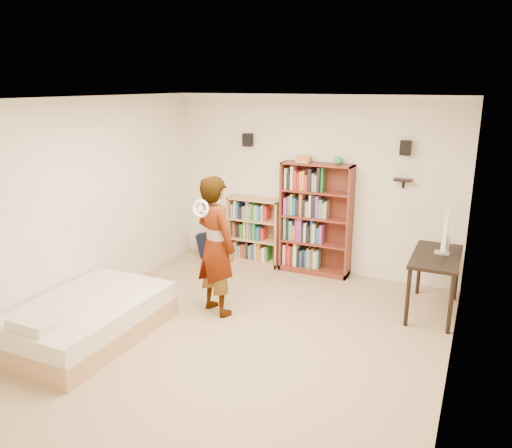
{
  "coord_description": "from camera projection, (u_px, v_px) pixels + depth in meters",
  "views": [
    {
      "loc": [
        2.35,
        -4.69,
        2.85
      ],
      "look_at": [
        -0.08,
        0.6,
        1.21
      ],
      "focal_mm": 35.0,
      "sensor_mm": 36.0,
      "label": 1
    }
  ],
  "objects": [
    {
      "name": "tall_bookshelf",
      "position": [
        316.0,
        219.0,
        7.58
      ],
      "size": [
        1.08,
        0.32,
        1.71
      ],
      "primitive_type": null,
      "color": "maroon",
      "rests_on": "ground"
    },
    {
      "name": "low_bookshelf",
      "position": [
        255.0,
        231.0,
        8.07
      ],
      "size": [
        0.87,
        0.33,
        1.09
      ],
      "primitive_type": null,
      "color": "tan",
      "rests_on": "ground"
    },
    {
      "name": "wall_shelf",
      "position": [
        403.0,
        180.0,
        6.96
      ],
      "size": [
        0.25,
        0.16,
        0.02
      ],
      "primitive_type": "cube",
      "color": "black",
      "rests_on": "room_shell"
    },
    {
      "name": "ground",
      "position": [
        241.0,
        337.0,
        5.82
      ],
      "size": [
        4.5,
        5.0,
        0.01
      ],
      "primitive_type": "cube",
      "color": "tan",
      "rests_on": "ground"
    },
    {
      "name": "imac",
      "position": [
        444.0,
        234.0,
        6.23
      ],
      "size": [
        0.13,
        0.51,
        0.51
      ],
      "primitive_type": null,
      "rotation": [
        0.0,
        0.0,
        0.05
      ],
      "color": "white",
      "rests_on": "computer_desk"
    },
    {
      "name": "person",
      "position": [
        216.0,
        246.0,
        6.23
      ],
      "size": [
        0.77,
        0.65,
        1.78
      ],
      "primitive_type": "imported",
      "rotation": [
        0.0,
        0.0,
        2.72
      ],
      "color": "black",
      "rests_on": "ground"
    },
    {
      "name": "room_shell",
      "position": [
        239.0,
        189.0,
        5.34
      ],
      "size": [
        4.52,
        5.02,
        2.71
      ],
      "color": "white",
      "rests_on": "ground"
    },
    {
      "name": "speaker_left",
      "position": [
        248.0,
        140.0,
        7.8
      ],
      "size": [
        0.14,
        0.12,
        0.2
      ],
      "primitive_type": "cube",
      "color": "black",
      "rests_on": "room_shell"
    },
    {
      "name": "computer_desk",
      "position": [
        434.0,
        284.0,
        6.35
      ],
      "size": [
        0.57,
        1.14,
        0.78
      ],
      "primitive_type": null,
      "color": "black",
      "rests_on": "ground"
    },
    {
      "name": "navy_bag",
      "position": [
        208.0,
        245.0,
        8.41
      ],
      "size": [
        0.37,
        0.28,
        0.45
      ],
      "primitive_type": null,
      "rotation": [
        0.0,
        0.0,
        0.22
      ],
      "color": "black",
      "rests_on": "ground"
    },
    {
      "name": "crown_molding",
      "position": [
        238.0,
        102.0,
        5.09
      ],
      "size": [
        4.5,
        5.0,
        0.06
      ],
      "color": "white",
      "rests_on": "room_shell"
    },
    {
      "name": "wii_wheel",
      "position": [
        201.0,
        208.0,
        5.79
      ],
      "size": [
        0.21,
        0.08,
        0.22
      ],
      "primitive_type": "torus",
      "rotation": [
        1.36,
        0.0,
        0.0
      ],
      "color": "white",
      "rests_on": "person"
    },
    {
      "name": "daybed",
      "position": [
        87.0,
        315.0,
        5.75
      ],
      "size": [
        1.23,
        1.9,
        0.56
      ],
      "primitive_type": null,
      "color": "silver",
      "rests_on": "ground"
    },
    {
      "name": "speaker_right",
      "position": [
        405.0,
        148.0,
        6.83
      ],
      "size": [
        0.14,
        0.12,
        0.2
      ],
      "primitive_type": "cube",
      "color": "black",
      "rests_on": "room_shell"
    }
  ]
}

